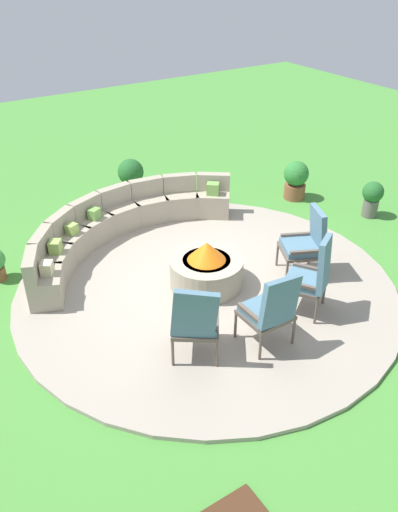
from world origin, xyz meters
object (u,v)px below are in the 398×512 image
at_px(curved_stone_bench, 120,225).
at_px(lounge_chair_back_right, 307,242).
at_px(fire_pit, 206,269).
at_px(lounge_chair_front_left, 195,319).
at_px(potted_plant_2, 131,176).
at_px(lounge_chair_front_right, 271,309).
at_px(potted_plant_0, 372,197).
at_px(lounge_chair_back_left, 312,275).
at_px(potted_plant_3, 296,179).

bearing_deg(curved_stone_bench, lounge_chair_back_right, -51.31).
bearing_deg(fire_pit, lounge_chair_front_left, -128.54).
distance_m(lounge_chair_front_left, potted_plant_2, 4.91).
bearing_deg(fire_pit, potted_plant_2, 81.56).
height_order(lounge_chair_front_right, potted_plant_0, lounge_chair_front_right).
bearing_deg(fire_pit, lounge_chair_front_right, -92.66).
xyz_separation_m(fire_pit, lounge_chair_back_right, (1.42, -0.55, 0.28)).
bearing_deg(lounge_chair_back_left, lounge_chair_front_left, 144.29).
bearing_deg(curved_stone_bench, potted_plant_2, 58.12).
xyz_separation_m(curved_stone_bench, potted_plant_3, (3.70, -0.20, 0.05)).
xyz_separation_m(fire_pit, curved_stone_bench, (-0.50, 1.85, 0.02)).
distance_m(lounge_chair_front_right, lounge_chair_back_left, 0.93).
height_order(lounge_chair_back_left, potted_plant_0, lounge_chair_back_left).
xyz_separation_m(lounge_chair_back_left, lounge_chair_back_right, (0.58, 0.72, -0.02)).
xyz_separation_m(curved_stone_bench, lounge_chair_front_right, (0.43, -3.36, 0.25)).
bearing_deg(lounge_chair_back_right, potted_plant_2, 37.88).
xyz_separation_m(curved_stone_bench, lounge_chair_back_right, (1.92, -2.40, 0.26)).
bearing_deg(lounge_chair_front_right, fire_pit, 86.90).
height_order(lounge_chair_back_right, potted_plant_3, lounge_chair_back_right).
height_order(fire_pit, lounge_chair_back_left, lounge_chair_back_left).
bearing_deg(lounge_chair_back_right, lounge_chair_front_left, 130.53).
distance_m(fire_pit, potted_plant_2, 3.53).
xyz_separation_m(lounge_chair_back_right, potted_plant_3, (1.78, 2.19, -0.21)).
height_order(curved_stone_bench, potted_plant_2, curved_stone_bench).
relative_size(fire_pit, potted_plant_2, 1.39).
distance_m(lounge_chair_front_right, lounge_chair_back_right, 1.77).
relative_size(curved_stone_bench, potted_plant_3, 5.40).
xyz_separation_m(lounge_chair_front_left, lounge_chair_back_right, (2.36, 0.64, 0.00)).
xyz_separation_m(lounge_chair_front_right, potted_plant_0, (3.92, 1.81, -0.22)).
height_order(lounge_chair_front_right, lounge_chair_back_right, lounge_chair_back_right).
bearing_deg(lounge_chair_back_right, potted_plant_3, -13.68).
distance_m(lounge_chair_back_right, potted_plant_2, 4.14).
bearing_deg(lounge_chair_front_left, curved_stone_bench, 116.39).
xyz_separation_m(fire_pit, potted_plant_3, (3.19, 1.64, 0.07)).
distance_m(curved_stone_bench, lounge_chair_front_left, 3.08).
relative_size(fire_pit, lounge_chair_back_left, 0.92).
height_order(lounge_chair_back_left, lounge_chair_back_right, lounge_chair_back_left).
bearing_deg(curved_stone_bench, potted_plant_0, -19.64).
relative_size(fire_pit, potted_plant_0, 1.58).
bearing_deg(fire_pit, lounge_chair_back_left, -56.91).
height_order(lounge_chair_front_left, potted_plant_2, lounge_chair_front_left).
xyz_separation_m(potted_plant_0, potted_plant_3, (-0.66, 1.35, 0.02)).
xyz_separation_m(lounge_chair_front_left, lounge_chair_front_right, (0.88, -0.32, 0.00)).
relative_size(curved_stone_bench, lounge_chair_back_left, 3.55).
distance_m(potted_plant_2, potted_plant_3, 3.25).
distance_m(fire_pit, potted_plant_3, 3.59).
distance_m(fire_pit, lounge_chair_front_left, 1.55).
relative_size(curved_stone_bench, lounge_chair_front_right, 3.84).
relative_size(lounge_chair_front_right, potted_plant_0, 1.59).
xyz_separation_m(potted_plant_2, potted_plant_3, (2.67, -1.85, -0.02)).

